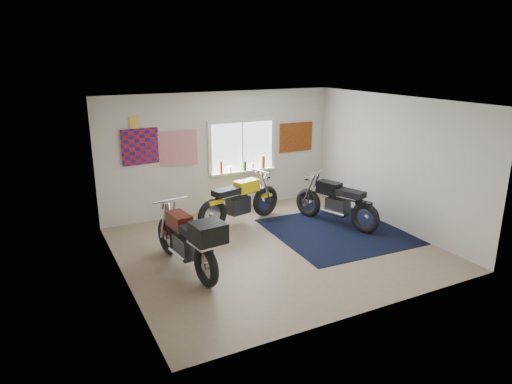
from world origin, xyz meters
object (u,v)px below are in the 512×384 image
yellow_triumph (240,202)px  black_chrome_bike (336,203)px  maroon_tourer (189,241)px  navy_rug (337,231)px

yellow_triumph → black_chrome_bike: yellow_triumph is taller
black_chrome_bike → maroon_tourer: maroon_tourer is taller
yellow_triumph → maroon_tourer: maroon_tourer is taller
maroon_tourer → yellow_triumph: bearing=-51.7°
yellow_triumph → black_chrome_bike: size_ratio=1.06×
navy_rug → yellow_triumph: (-1.55, 1.35, 0.47)m
yellow_triumph → black_chrome_bike: 2.03m
navy_rug → black_chrome_bike: (0.23, 0.37, 0.46)m
yellow_triumph → maroon_tourer: size_ratio=0.99×
yellow_triumph → maroon_tourer: bearing=-149.4°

